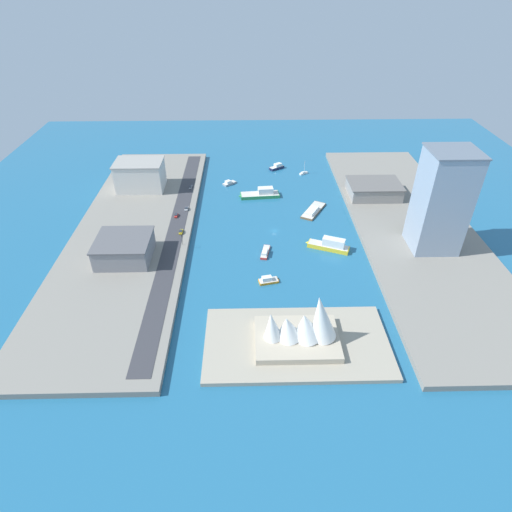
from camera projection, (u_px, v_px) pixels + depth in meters
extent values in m
plane|color=#23668E|center=(274.00, 231.00, 262.06)|extent=(440.00, 440.00, 0.00)
cube|color=gray|center=(413.00, 227.00, 262.74)|extent=(70.00, 240.00, 3.06)
cube|color=gray|center=(134.00, 230.00, 259.62)|extent=(70.00, 240.00, 3.06)
cube|color=#A89E89|center=(297.00, 343.00, 184.31)|extent=(79.63, 43.08, 2.00)
cube|color=#38383D|center=(177.00, 228.00, 259.18)|extent=(9.88, 228.00, 0.15)
cube|color=brown|center=(313.00, 211.00, 281.94)|extent=(19.49, 26.13, 1.21)
cone|color=brown|center=(320.00, 202.00, 291.36)|extent=(1.48, 1.48, 1.09)
cube|color=white|center=(312.00, 211.00, 278.65)|extent=(10.83, 13.56, 1.88)
cube|color=beige|center=(313.00, 210.00, 281.57)|extent=(18.71, 25.08, 0.10)
cube|color=orange|center=(268.00, 281.00, 220.27)|extent=(10.76, 6.69, 1.27)
cone|color=orange|center=(278.00, 280.00, 221.33)|extent=(1.37, 1.37, 1.15)
cube|color=white|center=(267.00, 279.00, 219.05)|extent=(5.64, 3.94, 2.31)
cube|color=beige|center=(269.00, 280.00, 219.87)|extent=(10.33, 6.42, 0.10)
cube|color=red|center=(265.00, 252.00, 241.92)|extent=(6.28, 14.12, 1.26)
cone|color=red|center=(267.00, 245.00, 247.71)|extent=(1.33, 1.33, 1.13)
cube|color=white|center=(265.00, 252.00, 239.50)|extent=(3.96, 6.90, 1.79)
cube|color=beige|center=(265.00, 251.00, 241.53)|extent=(6.03, 13.55, 0.10)
cube|color=#2D8C4C|center=(260.00, 195.00, 299.29)|extent=(27.90, 11.19, 2.27)
cone|color=#2D8C4C|center=(240.00, 196.00, 297.99)|extent=(2.22, 2.22, 2.05)
cube|color=white|center=(266.00, 191.00, 297.77)|extent=(10.85, 6.38, 4.34)
cube|color=beige|center=(260.00, 194.00, 298.61)|extent=(26.78, 10.74, 0.10)
cube|color=#999EA3|center=(230.00, 183.00, 316.12)|extent=(10.48, 9.70, 1.27)
cone|color=#999EA3|center=(235.00, 181.00, 318.97)|extent=(1.61, 1.61, 1.14)
cube|color=white|center=(228.00, 182.00, 314.50)|extent=(4.94, 4.91, 1.89)
cube|color=beige|center=(229.00, 182.00, 315.73)|extent=(10.06, 9.31, 0.10)
cube|color=#1E284C|center=(277.00, 168.00, 338.98)|extent=(12.51, 10.53, 1.91)
cone|color=#1E284C|center=(270.00, 170.00, 335.85)|extent=(2.38, 2.38, 1.71)
cube|color=white|center=(278.00, 165.00, 338.38)|extent=(6.74, 6.21, 2.30)
cube|color=beige|center=(277.00, 167.00, 338.40)|extent=(12.01, 10.11, 0.10)
cube|color=yellow|center=(328.00, 247.00, 245.20)|extent=(24.16, 14.58, 2.61)
cone|color=yellow|center=(307.00, 243.00, 248.86)|extent=(3.07, 3.07, 2.35)
cube|color=white|center=(334.00, 242.00, 242.28)|extent=(13.43, 9.16, 4.77)
cube|color=beige|center=(329.00, 245.00, 244.42)|extent=(23.19, 14.00, 0.10)
cube|color=white|center=(304.00, 173.00, 331.18)|extent=(7.28, 6.04, 1.08)
cone|color=white|center=(308.00, 172.00, 333.07)|extent=(1.35, 1.35, 0.97)
cube|color=white|center=(303.00, 172.00, 330.22)|extent=(3.33, 3.10, 0.83)
cube|color=beige|center=(304.00, 173.00, 330.84)|extent=(6.99, 5.80, 0.10)
cylinder|color=silver|center=(305.00, 167.00, 328.31)|extent=(0.24, 0.24, 9.55)
cube|color=gray|center=(124.00, 249.00, 230.04)|extent=(28.15, 26.87, 11.27)
cube|color=#59595C|center=(122.00, 240.00, 226.58)|extent=(29.28, 27.95, 0.80)
cube|color=silver|center=(140.00, 176.00, 298.60)|extent=(31.72, 22.64, 19.21)
cube|color=#9D9992|center=(138.00, 162.00, 292.87)|extent=(32.99, 23.55, 0.80)
cube|color=#8C9EB2|center=(441.00, 202.00, 227.26)|extent=(24.49, 23.12, 55.77)
cube|color=slate|center=(456.00, 151.00, 211.05)|extent=(25.47, 24.05, 0.80)
cube|color=gray|center=(374.00, 190.00, 292.38)|extent=(33.98, 25.22, 8.64)
cube|color=slate|center=(375.00, 183.00, 289.67)|extent=(35.34, 26.23, 0.80)
cylinder|color=black|center=(185.00, 208.00, 278.75)|extent=(0.26, 0.64, 0.64)
cylinder|color=black|center=(188.00, 208.00, 278.76)|extent=(0.26, 0.64, 0.64)
cylinder|color=black|center=(185.00, 210.00, 276.18)|extent=(0.26, 0.64, 0.64)
cylinder|color=black|center=(188.00, 210.00, 276.19)|extent=(0.26, 0.64, 0.64)
cube|color=white|center=(186.00, 209.00, 277.29)|extent=(2.04, 4.51, 0.83)
cube|color=#262D38|center=(186.00, 208.00, 276.70)|extent=(1.78, 2.54, 0.60)
cylinder|color=black|center=(180.00, 231.00, 255.52)|extent=(0.27, 0.65, 0.64)
cylinder|color=black|center=(183.00, 231.00, 255.52)|extent=(0.27, 0.65, 0.64)
cylinder|color=black|center=(179.00, 234.00, 252.70)|extent=(0.27, 0.65, 0.64)
cylinder|color=black|center=(182.00, 234.00, 252.69)|extent=(0.27, 0.65, 0.64)
cube|color=yellow|center=(181.00, 232.00, 253.92)|extent=(2.05, 4.98, 0.85)
cube|color=#262D38|center=(181.00, 231.00, 253.32)|extent=(1.76, 2.80, 0.54)
cylinder|color=black|center=(190.00, 187.00, 305.03)|extent=(0.26, 0.65, 0.64)
cylinder|color=black|center=(192.00, 187.00, 305.03)|extent=(0.26, 0.65, 0.64)
cylinder|color=black|center=(189.00, 188.00, 302.50)|extent=(0.26, 0.65, 0.64)
cylinder|color=black|center=(192.00, 188.00, 302.50)|extent=(0.26, 0.65, 0.64)
cube|color=#B7B7BC|center=(191.00, 187.00, 303.60)|extent=(1.88, 4.44, 0.76)
cube|color=#262D38|center=(191.00, 186.00, 303.03)|extent=(1.62, 2.50, 0.62)
cylinder|color=black|center=(177.00, 217.00, 268.79)|extent=(0.28, 0.65, 0.64)
cylinder|color=black|center=(175.00, 217.00, 268.82)|extent=(0.28, 0.65, 0.64)
cylinder|color=black|center=(178.00, 215.00, 271.59)|extent=(0.28, 0.65, 0.64)
cylinder|color=black|center=(176.00, 215.00, 271.61)|extent=(0.28, 0.65, 0.64)
cube|color=red|center=(176.00, 216.00, 270.03)|extent=(1.96, 4.94, 0.81)
cube|color=#262D38|center=(176.00, 214.00, 269.83)|extent=(1.67, 2.79, 0.56)
cylinder|color=black|center=(182.00, 240.00, 242.51)|extent=(0.18, 0.18, 5.50)
cube|color=black|center=(182.00, 236.00, 240.64)|extent=(0.36, 0.36, 1.00)
sphere|color=red|center=(182.00, 235.00, 240.44)|extent=(0.24, 0.24, 0.24)
sphere|color=yellow|center=(182.00, 236.00, 240.64)|extent=(0.24, 0.24, 0.24)
sphere|color=green|center=(182.00, 236.00, 240.84)|extent=(0.24, 0.24, 0.24)
cube|color=#BCAD93|center=(297.00, 339.00, 182.88)|extent=(35.95, 26.14, 3.00)
cone|color=white|center=(321.00, 317.00, 175.90)|extent=(14.47, 11.18, 23.42)
cone|color=white|center=(306.00, 326.00, 178.56)|extent=(14.24, 12.28, 14.24)
cone|color=white|center=(288.00, 328.00, 178.91)|extent=(12.35, 10.96, 12.03)
cone|color=white|center=(272.00, 326.00, 178.08)|extent=(9.29, 8.09, 13.79)
cylinder|color=brown|center=(411.00, 231.00, 252.26)|extent=(0.50, 0.50, 4.14)
sphere|color=#2D7233|center=(413.00, 224.00, 249.56)|extent=(6.59, 6.59, 6.59)
cylinder|color=brown|center=(413.00, 240.00, 245.49)|extent=(0.50, 0.50, 2.86)
sphere|color=#2D7233|center=(415.00, 234.00, 243.34)|extent=(5.78, 5.78, 5.78)
cylinder|color=brown|center=(423.00, 246.00, 239.74)|extent=(0.50, 0.50, 3.46)
sphere|color=#2D7233|center=(425.00, 240.00, 237.66)|extent=(4.78, 4.78, 4.78)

